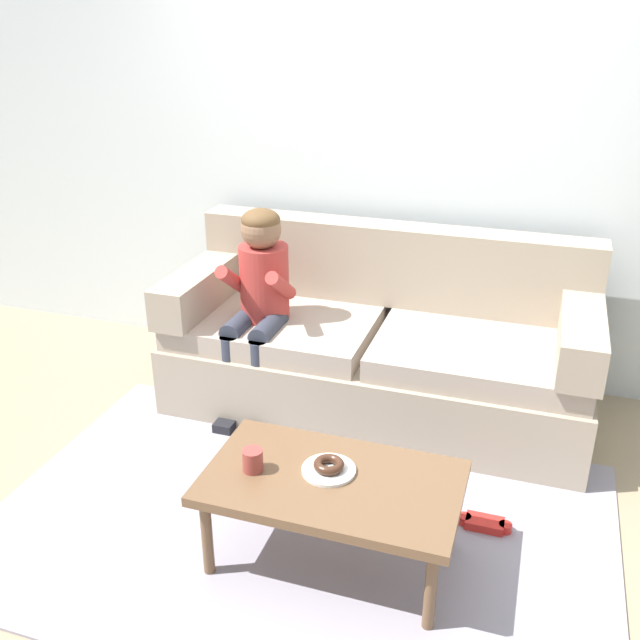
# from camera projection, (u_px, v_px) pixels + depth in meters

# --- Properties ---
(ground) EXTENTS (10.00, 10.00, 0.00)m
(ground) POSITION_uv_depth(u_px,v_px,m) (316.00, 491.00, 3.24)
(ground) COLOR #9E896B
(wall_back) EXTENTS (8.00, 0.10, 2.80)m
(wall_back) POSITION_uv_depth(u_px,v_px,m) (396.00, 132.00, 3.89)
(wall_back) COLOR silver
(wall_back) RESTS_ON ground
(area_rug) EXTENTS (2.61, 1.71, 0.01)m
(area_rug) POSITION_uv_depth(u_px,v_px,m) (298.00, 524.00, 3.02)
(area_rug) COLOR #9993A3
(area_rug) RESTS_ON ground
(couch) EXTENTS (2.20, 0.90, 0.95)m
(couch) POSITION_uv_depth(u_px,v_px,m) (378.00, 348.00, 3.82)
(couch) COLOR tan
(couch) RESTS_ON ground
(coffee_table) EXTENTS (0.98, 0.57, 0.39)m
(coffee_table) POSITION_uv_depth(u_px,v_px,m) (332.00, 487.00, 2.70)
(coffee_table) COLOR brown
(coffee_table) RESTS_ON ground
(person_child) EXTENTS (0.34, 0.58, 1.10)m
(person_child) POSITION_uv_depth(u_px,v_px,m) (259.00, 292.00, 3.68)
(person_child) COLOR #AD3833
(person_child) RESTS_ON ground
(plate) EXTENTS (0.21, 0.21, 0.01)m
(plate) POSITION_uv_depth(u_px,v_px,m) (329.00, 470.00, 2.72)
(plate) COLOR white
(plate) RESTS_ON coffee_table
(donut) EXTENTS (0.13, 0.13, 0.04)m
(donut) POSITION_uv_depth(u_px,v_px,m) (329.00, 465.00, 2.71)
(donut) COLOR #422619
(donut) RESTS_ON plate
(mug) EXTENTS (0.08, 0.08, 0.09)m
(mug) POSITION_uv_depth(u_px,v_px,m) (253.00, 460.00, 2.72)
(mug) COLOR #993D38
(mug) RESTS_ON coffee_table
(toy_controller) EXTENTS (0.23, 0.09, 0.05)m
(toy_controller) POSITION_uv_depth(u_px,v_px,m) (484.00, 524.00, 2.99)
(toy_controller) COLOR red
(toy_controller) RESTS_ON ground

